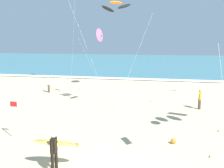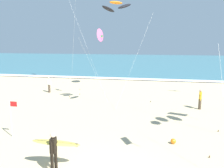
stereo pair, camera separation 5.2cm
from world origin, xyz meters
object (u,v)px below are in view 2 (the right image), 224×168
(surfer_lead, at_px, (55,147))
(kite_arc_amber_far, at_px, (116,6))
(kite_delta_rose_low, at_px, (101,35))
(lifeguard_flag, at_px, (12,115))
(bystander_white_top, at_px, (49,85))
(beach_ball, at_px, (173,141))
(bystander_yellow_top, at_px, (200,99))

(surfer_lead, relative_size, kite_arc_amber_far, 0.26)
(surfer_lead, distance_m, kite_arc_amber_far, 11.37)
(kite_delta_rose_low, xyz_separation_m, lifeguard_flag, (-1.24, -15.32, -4.66))
(bystander_white_top, distance_m, beach_ball, 16.00)
(kite_arc_amber_far, bearing_deg, surfer_lead, -95.27)
(kite_delta_rose_low, xyz_separation_m, beach_ball, (7.52, -14.51, -5.79))
(bystander_yellow_top, bearing_deg, beach_ball, -108.39)
(kite_delta_rose_low, relative_size, lifeguard_flag, 3.18)
(kite_delta_rose_low, height_order, bystander_yellow_top, kite_delta_rose_low)
(surfer_lead, bearing_deg, kite_delta_rose_low, 98.16)
(bystander_white_top, bearing_deg, bystander_yellow_top, -13.50)
(kite_delta_rose_low, bearing_deg, lifeguard_flag, -94.63)
(lifeguard_flag, relative_size, beach_ball, 7.50)
(bystander_yellow_top, height_order, beach_ball, bystander_yellow_top)
(bystander_yellow_top, distance_m, lifeguard_flag, 13.61)
(bystander_yellow_top, bearing_deg, kite_delta_rose_low, 142.85)
(kite_arc_amber_far, bearing_deg, beach_ball, -53.49)
(bystander_yellow_top, distance_m, beach_ball, 7.45)
(beach_ball, bearing_deg, surfer_lead, -143.48)
(surfer_lead, height_order, kite_arc_amber_far, kite_arc_amber_far)
(kite_delta_rose_low, bearing_deg, bystander_yellow_top, -37.15)
(kite_delta_rose_low, xyz_separation_m, bystander_yellow_top, (9.86, -7.47, -5.11))
(surfer_lead, distance_m, kite_delta_rose_low, 18.98)
(kite_arc_amber_far, relative_size, lifeguard_flag, 3.86)
(surfer_lead, xyz_separation_m, kite_arc_amber_far, (0.84, 9.14, 6.71))
(kite_arc_amber_far, relative_size, kite_delta_rose_low, 1.21)
(beach_ball, bearing_deg, kite_arc_amber_far, 126.51)
(surfer_lead, distance_m, beach_ball, 6.18)
(lifeguard_flag, bearing_deg, surfer_lead, -36.40)
(surfer_lead, distance_m, bystander_yellow_top, 12.92)
(bystander_yellow_top, xyz_separation_m, lifeguard_flag, (-11.10, -7.85, 0.45))
(bystander_white_top, xyz_separation_m, lifeguard_flag, (3.29, -11.31, 0.45))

